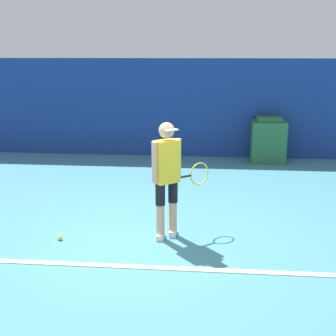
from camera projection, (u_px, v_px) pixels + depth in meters
name	position (u px, v px, depth m)	size (l,w,h in m)	color
ground_plane	(144.00, 249.00, 6.38)	(24.00, 24.00, 0.00)	teal
back_wall	(177.00, 108.00, 11.72)	(24.00, 0.10, 2.44)	navy
court_baseline	(138.00, 267.00, 5.83)	(21.60, 0.10, 0.01)	white
tennis_player	(168.00, 175.00, 6.57)	(0.78, 0.70, 1.67)	tan
tennis_ball	(60.00, 238.00, 6.66)	(0.07, 0.07, 0.07)	#D1E533
covered_chair	(268.00, 140.00, 11.25)	(0.81, 0.69, 1.09)	#28663D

